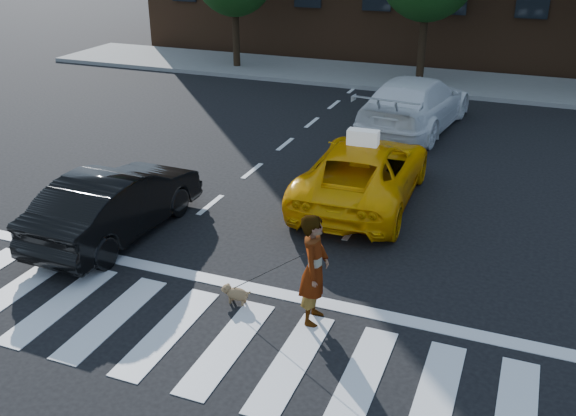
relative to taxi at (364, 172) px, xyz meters
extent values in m
plane|color=black|center=(-1.40, -5.87, -0.67)|extent=(120.00, 120.00, 0.00)
cube|color=silver|center=(-1.40, -5.87, -0.67)|extent=(13.00, 2.40, 0.01)
cube|color=silver|center=(-1.40, -4.27, -0.67)|extent=(12.00, 0.30, 0.01)
cube|color=slate|center=(-1.40, 11.63, -0.60)|extent=(30.00, 4.00, 0.15)
cylinder|color=black|center=(-8.40, 11.13, 0.95)|extent=(0.28, 0.28, 3.25)
cylinder|color=black|center=(-0.90, 11.13, 1.10)|extent=(0.28, 0.28, 3.55)
imported|color=#FCAC05|center=(0.00, 0.00, 0.00)|extent=(2.37, 4.91, 1.35)
imported|color=black|center=(-4.01, -3.37, 0.00)|extent=(1.54, 4.13, 1.35)
imported|color=white|center=(0.00, 5.60, 0.10)|extent=(2.80, 5.58, 1.56)
imported|color=#999999|center=(0.53, -4.77, 0.22)|extent=(0.49, 0.69, 1.79)
ellipsoid|color=#97804D|center=(-0.77, -4.77, -0.51)|extent=(0.38, 0.20, 0.21)
sphere|color=#97804D|center=(-0.95, -4.77, -0.45)|extent=(0.16, 0.16, 0.16)
sphere|color=#97804D|center=(-1.02, -4.77, -0.48)|extent=(0.07, 0.07, 0.07)
cylinder|color=#97804D|center=(-0.58, -4.77, -0.45)|extent=(0.11, 0.03, 0.09)
sphere|color=#97804D|center=(-0.95, -4.72, -0.41)|extent=(0.06, 0.06, 0.06)
sphere|color=#97804D|center=(-0.95, -4.82, -0.41)|extent=(0.06, 0.06, 0.06)
cylinder|color=#97804D|center=(-0.88, -4.81, -0.62)|extent=(0.04, 0.04, 0.10)
cylinder|color=#97804D|center=(-0.88, -4.72, -0.62)|extent=(0.04, 0.04, 0.10)
cylinder|color=#97804D|center=(-0.66, -4.82, -0.62)|extent=(0.04, 0.04, 0.10)
cylinder|color=#97804D|center=(-0.66, -4.72, -0.62)|extent=(0.04, 0.04, 0.10)
cube|color=white|center=(0.00, -0.20, 0.83)|extent=(0.66, 0.30, 0.32)
camera|label=1|loc=(3.22, -12.67, 5.02)|focal=40.00mm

